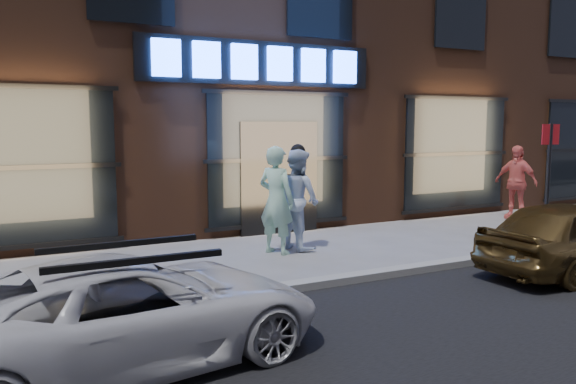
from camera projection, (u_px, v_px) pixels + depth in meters
name	position (u px, v px, depth m)	size (l,w,h in m)	color
ground	(389.00, 276.00, 8.70)	(90.00, 90.00, 0.00)	slate
curb	(389.00, 273.00, 8.70)	(60.00, 0.25, 0.12)	gray
storefront_building	(213.00, 20.00, 15.16)	(30.20, 8.28, 10.30)	#54301E
man_bowtie	(276.00, 200.00, 10.15)	(0.72, 0.47, 1.96)	#C2FFD8
man_cap	(298.00, 199.00, 10.57)	(0.92, 0.72, 1.89)	white
passerby	(516.00, 182.00, 13.92)	(1.07, 0.45, 1.83)	#EF6D62
white_suv	(130.00, 311.00, 5.45)	(1.79, 3.89, 1.08)	silver
gold_sedan	(575.00, 236.00, 8.86)	(1.40, 3.47, 1.18)	brown
sign_post	(548.00, 173.00, 10.51)	(0.38, 0.09, 2.37)	#262628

